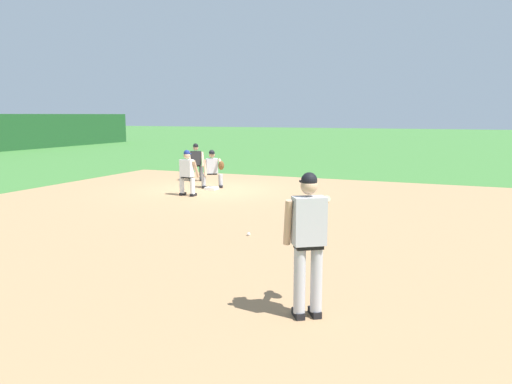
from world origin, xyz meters
TOP-DOWN VIEW (x-y plane):
  - ground_plane at (0.00, 0.00)m, footprint 160.00×160.00m
  - infield_dirt_patch at (-4.62, -3.12)m, footprint 18.00×18.00m
  - first_base_bag at (0.00, 0.00)m, footprint 0.38×0.38m
  - baseball at (-5.55, -3.81)m, footprint 0.07×0.07m
  - pitcher at (-9.20, -6.22)m, footprint 0.85×0.57m
  - first_baseman at (0.35, 0.13)m, footprint 0.80×1.05m
  - baserunner at (-1.48, 0.08)m, footprint 0.46×0.61m
  - umpire at (1.79, 1.62)m, footprint 0.64×0.68m

SIDE VIEW (x-z plane):
  - ground_plane at x=0.00m, z-range 0.00..0.00m
  - infield_dirt_patch at x=-4.62m, z-range 0.00..0.01m
  - baseball at x=-5.55m, z-range 0.00..0.07m
  - first_base_bag at x=0.00m, z-range 0.00..0.09m
  - first_baseman at x=0.35m, z-range 0.06..1.40m
  - baserunner at x=-1.48m, z-range 0.06..1.52m
  - umpire at x=1.79m, z-range 0.06..1.52m
  - pitcher at x=-9.20m, z-range 0.13..1.99m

